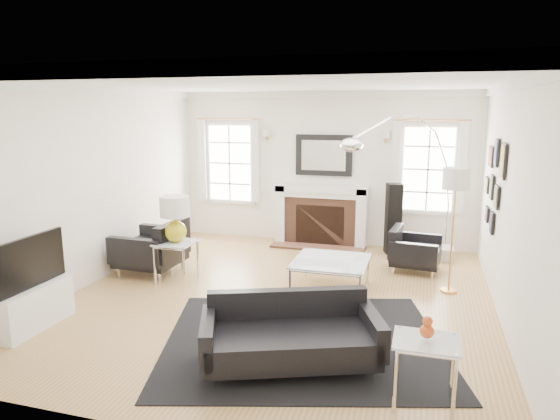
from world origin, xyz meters
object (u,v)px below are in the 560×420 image
(gourd_lamp, at_px, (175,216))
(sofa, at_px, (290,336))
(coffee_table, at_px, (331,262))
(fireplace, at_px, (321,216))
(armchair_right, at_px, (412,251))
(armchair_left, at_px, (154,249))
(arc_floor_lamp, at_px, (403,183))

(gourd_lamp, bearing_deg, sofa, -40.50)
(coffee_table, height_order, gourd_lamp, gourd_lamp)
(fireplace, relative_size, armchair_right, 1.92)
(armchair_left, bearing_deg, armchair_right, 17.80)
(armchair_right, height_order, arc_floor_lamp, arc_floor_lamp)
(fireplace, bearing_deg, armchair_right, -32.84)
(sofa, bearing_deg, fireplace, 97.86)
(sofa, xyz_separation_m, armchair_right, (1.06, 3.40, 0.00))
(sofa, relative_size, armchair_right, 2.12)
(fireplace, relative_size, arc_floor_lamp, 0.68)
(gourd_lamp, bearing_deg, fireplace, 58.04)
(sofa, distance_m, coffee_table, 2.13)
(sofa, relative_size, gourd_lamp, 2.80)
(coffee_table, relative_size, arc_floor_lamp, 0.40)
(sofa, relative_size, armchair_left, 1.85)
(coffee_table, bearing_deg, gourd_lamp, -174.32)
(fireplace, bearing_deg, arc_floor_lamp, -32.72)
(sofa, xyz_separation_m, coffee_table, (0.01, 2.13, 0.11))
(sofa, distance_m, armchair_right, 3.56)
(armchair_left, xyz_separation_m, armchair_right, (3.81, 1.22, -0.07))
(coffee_table, bearing_deg, sofa, -90.16)
(sofa, bearing_deg, arc_floor_lamp, 76.41)
(fireplace, height_order, armchair_right, fireplace)
(coffee_table, bearing_deg, armchair_left, 178.94)
(armchair_left, distance_m, coffee_table, 2.76)
(fireplace, distance_m, arc_floor_lamp, 1.93)
(gourd_lamp, bearing_deg, arc_floor_lamp, 27.90)
(armchair_right, bearing_deg, armchair_left, -162.20)
(fireplace, height_order, gourd_lamp, gourd_lamp)
(gourd_lamp, xyz_separation_m, arc_floor_lamp, (3.08, 1.63, 0.37))
(armchair_left, relative_size, armchair_right, 1.15)
(armchair_left, bearing_deg, coffee_table, -1.06)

